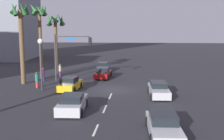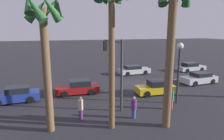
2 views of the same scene
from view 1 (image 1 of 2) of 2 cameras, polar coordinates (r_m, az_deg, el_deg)
name	(u,v)px [view 1 (image 1 of 2)]	position (r m, az deg, el deg)	size (l,w,h in m)	color
ground_plane	(113,90)	(28.23, 0.24, -4.31)	(220.00, 220.00, 0.00)	#28282D
lane_stripe_1	(96,130)	(17.27, -3.53, -12.74)	(2.01, 0.14, 0.01)	silver
lane_stripe_2	(105,109)	(21.57, -1.55, -8.35)	(2.14, 0.14, 0.01)	silver
lane_stripe_3	(110,96)	(25.64, -0.34, -5.61)	(2.17, 0.14, 0.01)	silver
car_0	(72,103)	(21.05, -8.50, -7.08)	(4.48, 2.15, 1.37)	#B7B7BC
car_1	(103,73)	(35.26, -1.96, -0.66)	(4.39, 2.01, 1.43)	maroon
car_2	(103,67)	(40.99, -1.92, 0.64)	(4.24, 1.95, 1.42)	navy
car_3	(163,125)	(16.63, 10.96, -11.47)	(4.76, 2.06, 1.36)	#B7B7BC
car_4	(159,89)	(26.03, 9.98, -4.14)	(4.78, 1.98, 1.32)	#B7B7BC
car_5	(70,84)	(28.30, -9.00, -3.02)	(4.13, 1.94, 1.44)	gold
traffic_signal	(68,50)	(33.00, -9.40, 4.34)	(0.45, 4.67, 5.79)	#38383D
streetlamp	(41,54)	(28.29, -15.04, 3.36)	(0.56, 0.56, 5.43)	#2D2D33
pedestrian_0	(60,70)	(37.04, -11.10, 0.02)	(0.52, 0.52, 1.72)	#59266B
pedestrian_1	(43,74)	(33.82, -14.63, -0.92)	(0.47, 0.47, 1.70)	#2D478C
pedestrian_2	(37,80)	(30.22, -15.84, -1.98)	(0.42, 0.42, 1.78)	#BF3833
palm_tree_0	(56,30)	(39.02, -12.03, 8.49)	(2.41, 2.80, 8.79)	brown
palm_tree_2	(21,29)	(32.56, -18.95, 8.33)	(2.38, 2.15, 9.47)	brown
palm_tree_3	(39,21)	(35.62, -15.33, 10.14)	(2.63, 2.48, 9.77)	brown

